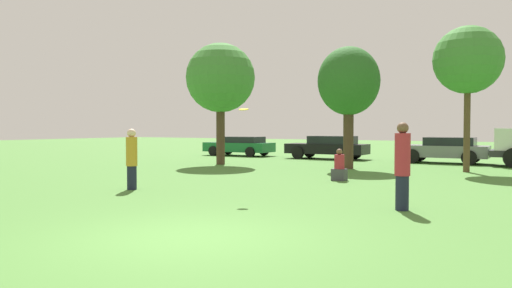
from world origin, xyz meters
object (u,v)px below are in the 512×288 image
frisbee (244,109)px  parked_car_grey (445,149)px  parked_car_black (328,147)px  person_thrower (132,158)px  tree_2 (468,61)px  person_catcher (402,165)px  parked_car_green (240,146)px  bystander_sitting (339,168)px  tree_1 (349,82)px  tree_0 (220,79)px

frisbee → parked_car_grey: 15.73m
frisbee → parked_car_black: size_ratio=0.05×
person_thrower → tree_2: 13.73m
person_catcher → frisbee: 4.13m
parked_car_green → parked_car_black: 6.05m
person_catcher → parked_car_green: bearing=-50.6°
person_catcher → parked_car_grey: person_catcher is taller
person_catcher → parked_car_grey: 15.42m
tree_2 → parked_car_black: size_ratio=1.27×
tree_2 → parked_car_green: size_ratio=1.32×
frisbee → parked_car_green: bearing=123.1°
bystander_sitting → parked_car_green: bearing=135.7°
person_thrower → person_catcher: (7.62, 0.41, 0.08)m
parked_car_green → tree_1: bearing=147.2°
tree_0 → parked_car_black: tree_0 is taller
tree_0 → parked_car_green: bearing=115.6°
tree_1 → tree_2: (4.64, 0.91, 0.72)m
frisbee → parked_car_grey: frisbee is taller
person_catcher → person_thrower: bearing=-0.0°
parked_car_green → parked_car_grey: size_ratio=1.04×
tree_2 → tree_0: bearing=-171.1°
bystander_sitting → frisbee: bearing=-95.9°
bystander_sitting → parked_car_grey: 10.44m
person_thrower → tree_2: size_ratio=0.30×
person_thrower → parked_car_green: size_ratio=0.40×
person_catcher → tree_2: 11.13m
tree_0 → person_thrower: bearing=-70.0°
frisbee → parked_car_black: bearing=105.1°
tree_1 → parked_car_green: 11.46m
parked_car_grey → parked_car_black: bearing=-1.2°
tree_2 → parked_car_grey: bearing=109.5°
bystander_sitting → tree_1: size_ratio=0.20×
parked_car_black → parked_car_grey: parked_car_black is taller
tree_0 → parked_car_grey: 11.70m
parked_car_green → frisbee: bearing=122.3°
person_catcher → tree_1: 11.14m
tree_1 → parked_car_grey: size_ratio=1.24×
person_thrower → tree_1: (2.80, 10.07, 2.83)m
bystander_sitting → parked_car_green: size_ratio=0.24×
bystander_sitting → parked_car_grey: (1.53, 10.32, 0.26)m
parked_car_green → parked_car_grey: 12.32m
person_thrower → tree_1: tree_1 is taller
person_catcher → parked_car_green: (-14.17, 15.50, -0.34)m
bystander_sitting → tree_2: 7.60m
person_thrower → parked_car_green: person_thrower is taller
parked_car_green → bystander_sitting: bearing=134.9°
parked_car_green → tree_2: bearing=159.8°
bystander_sitting → parked_car_black: size_ratio=0.23×
person_catcher → parked_car_green: size_ratio=0.43×
tree_0 → tree_1: size_ratio=1.11×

